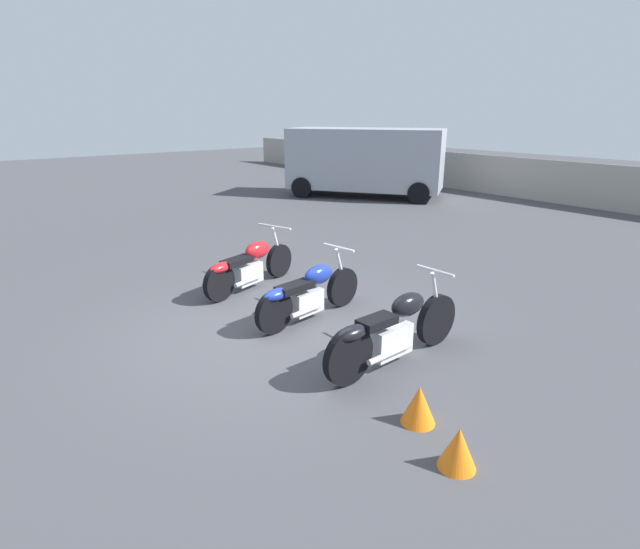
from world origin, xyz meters
TOP-DOWN VIEW (x-y plane):
  - ground_plane at (0.00, 0.00)m, footprint 60.00×60.00m
  - motorcycle_slot_0 at (-1.68, 0.60)m, footprint 0.89×2.03m
  - motorcycle_slot_1 at (-0.02, 0.58)m, footprint 0.59×1.99m
  - motorcycle_slot_2 at (1.66, 0.56)m, footprint 0.55×2.22m
  - parked_van at (-7.39, 8.71)m, footprint 5.44×4.55m
  - traffic_cone_near at (2.65, -0.11)m, footprint 0.34×0.34m
  - traffic_cone_far at (3.28, -0.35)m, footprint 0.33×0.33m

SIDE VIEW (x-z plane):
  - ground_plane at x=0.00m, z-range 0.00..0.00m
  - traffic_cone_far at x=3.28m, z-range 0.00..0.38m
  - traffic_cone_near at x=2.65m, z-range 0.00..0.39m
  - motorcycle_slot_1 at x=-0.02m, z-range -0.08..0.89m
  - motorcycle_slot_0 at x=-1.68m, z-range -0.07..0.90m
  - motorcycle_slot_2 at x=1.66m, z-range -0.09..0.95m
  - parked_van at x=-7.39m, z-range 0.12..2.42m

